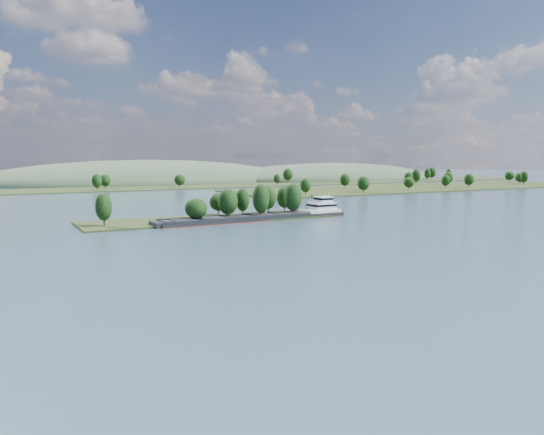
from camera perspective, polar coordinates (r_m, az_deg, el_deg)
ground at (r=161.62m, az=0.79°, el=-2.53°), size 1800.00×1800.00×0.00m
tree_island at (r=216.93m, az=-4.99°, el=0.94°), size 100.00×31.02×15.19m
right_bank at (r=445.09m, az=15.90°, el=3.20°), size 320.00×90.00×14.90m
back_shoreline at (r=428.55m, az=-16.75°, el=3.01°), size 900.00×60.00×15.86m
hill_east at (r=595.07m, az=6.40°, el=4.13°), size 260.00×140.00×36.00m
hill_west at (r=538.03m, az=-13.38°, el=3.73°), size 320.00×160.00×44.00m
cargo_barge at (r=215.54m, az=-0.57°, el=0.16°), size 83.82×13.82×11.29m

